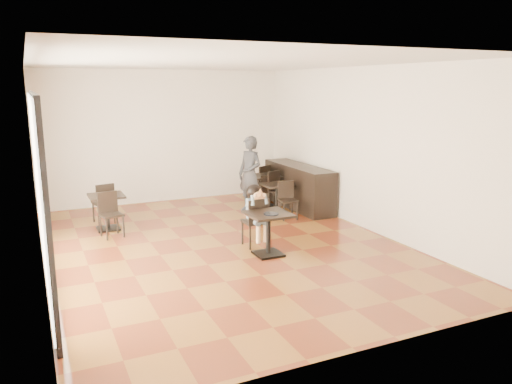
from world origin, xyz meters
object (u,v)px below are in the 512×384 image
chair_mid_a (266,191)px  chair_left_a (103,203)px  child_chair (255,222)px  cafe_table_mid (277,199)px  child (255,216)px  chair_back_a (259,183)px  cafe_table_left (107,212)px  chair_mid_b (288,201)px  cafe_table_back (263,191)px  child_table (268,234)px  adult_patron (250,174)px  chair_back_b (280,191)px  chair_left_b (112,215)px

chair_mid_a → chair_left_a: 3.67m
child_chair → cafe_table_mid: (1.42, 1.93, -0.11)m
child → chair_back_a: child is taller
cafe_table_left → chair_mid_b: size_ratio=0.88×
chair_mid_a → chair_left_a: (-3.66, 0.25, 0.02)m
child → chair_mid_b: 1.98m
cafe_table_back → chair_mid_b: size_ratio=0.93×
cafe_table_mid → chair_mid_b: 0.55m
child_table → adult_patron: size_ratio=0.43×
adult_patron → cafe_table_back: size_ratio=2.29×
adult_patron → chair_mid_a: bearing=81.6°
chair_mid_b → cafe_table_mid: bearing=97.9°
child_table → chair_mid_b: bearing=53.7°
chair_left_a → chair_back_b: chair_back_b is taller
cafe_table_mid → chair_left_a: bearing=167.7°
chair_mid_a → chair_back_a: size_ratio=0.89×
adult_patron → chair_back_a: 1.14m
child → child_table: bearing=-90.0°
cafe_table_left → chair_mid_a: chair_mid_a is taller
child → chair_left_b: (-2.24, 1.63, -0.13)m
cafe_table_mid → child_table: bearing=-119.8°
chair_mid_b → chair_left_b: size_ratio=0.95×
child_table → cafe_table_left: bearing=129.4°
child_chair → adult_patron: bearing=-112.0°
cafe_table_left → child_table: bearing=-50.6°
chair_mid_b → chair_left_a: (-3.66, 1.35, 0.02)m
child → cafe_table_mid: 2.40m
chair_mid_a → chair_left_a: chair_left_a is taller
child_table → child: 0.58m
child → cafe_table_left: (-2.24, 2.18, -0.20)m
chair_back_b → cafe_table_left: bearing=156.0°
child_chair → cafe_table_left: size_ratio=1.25×
cafe_table_left → chair_mid_a: (3.66, 0.30, 0.05)m
child → chair_back_b: (1.59, 2.11, -0.11)m
adult_patron → chair_mid_a: size_ratio=2.13×
cafe_table_left → cafe_table_back: cafe_table_back is taller
cafe_table_left → chair_left_a: size_ratio=0.83×
child_table → chair_left_a: bearing=124.4°
cafe_table_back → chair_left_b: bearing=-164.3°
chair_left_a → chair_back_b: bearing=159.2°
chair_left_b → cafe_table_back: bearing=4.0°
child_chair → chair_left_b: size_ratio=1.04×
child_chair → chair_left_a: 3.53m
child_chair → chair_back_b: chair_back_b is taller
chair_left_b → cafe_table_left: bearing=78.4°
child_table → adult_patron: bearing=71.8°
chair_mid_b → chair_back_a: 1.84m
adult_patron → cafe_table_mid: 0.82m
adult_patron → chair_left_a: adult_patron is taller
child → cafe_table_left: child is taller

